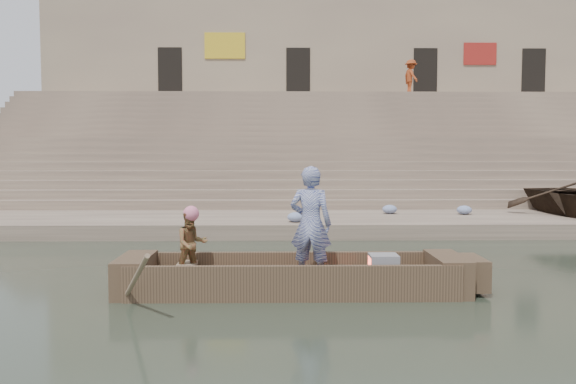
{
  "coord_description": "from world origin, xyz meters",
  "views": [
    {
      "loc": [
        -3.15,
        -9.28,
        2.32
      ],
      "look_at": [
        -2.92,
        3.9,
        1.4
      ],
      "focal_mm": 37.51,
      "sensor_mm": 36.0,
      "label": 1
    }
  ],
  "objects_px": {
    "rowing_man": "(192,244)",
    "standing_man": "(311,224)",
    "main_rowboat": "(292,286)",
    "television": "(383,267)",
    "pedestrian": "(411,77)"
  },
  "relations": [
    {
      "from": "standing_man",
      "to": "pedestrian",
      "type": "bearing_deg",
      "value": -90.29
    },
    {
      "from": "rowing_man",
      "to": "television",
      "type": "height_order",
      "value": "rowing_man"
    },
    {
      "from": "rowing_man",
      "to": "television",
      "type": "bearing_deg",
      "value": -26.42
    },
    {
      "from": "standing_man",
      "to": "pedestrian",
      "type": "xyz_separation_m",
      "value": [
        6.32,
        21.44,
        4.92
      ]
    },
    {
      "from": "main_rowboat",
      "to": "pedestrian",
      "type": "relative_size",
      "value": 2.87
    },
    {
      "from": "pedestrian",
      "to": "main_rowboat",
      "type": "bearing_deg",
      "value": 147.41
    },
    {
      "from": "main_rowboat",
      "to": "pedestrian",
      "type": "bearing_deg",
      "value": 72.74
    },
    {
      "from": "main_rowboat",
      "to": "standing_man",
      "type": "height_order",
      "value": "standing_man"
    },
    {
      "from": "main_rowboat",
      "to": "television",
      "type": "bearing_deg",
      "value": 0.0
    },
    {
      "from": "main_rowboat",
      "to": "standing_man",
      "type": "distance_m",
      "value": 1.09
    },
    {
      "from": "standing_man",
      "to": "rowing_man",
      "type": "xyz_separation_m",
      "value": [
        -1.95,
        0.3,
        -0.37
      ]
    },
    {
      "from": "main_rowboat",
      "to": "television",
      "type": "xyz_separation_m",
      "value": [
        1.49,
        0.0,
        0.31
      ]
    },
    {
      "from": "rowing_man",
      "to": "standing_man",
      "type": "bearing_deg",
      "value": -32.3
    },
    {
      "from": "rowing_man",
      "to": "pedestrian",
      "type": "distance_m",
      "value": 23.3
    },
    {
      "from": "rowing_man",
      "to": "main_rowboat",
      "type": "bearing_deg",
      "value": -29.08
    }
  ]
}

